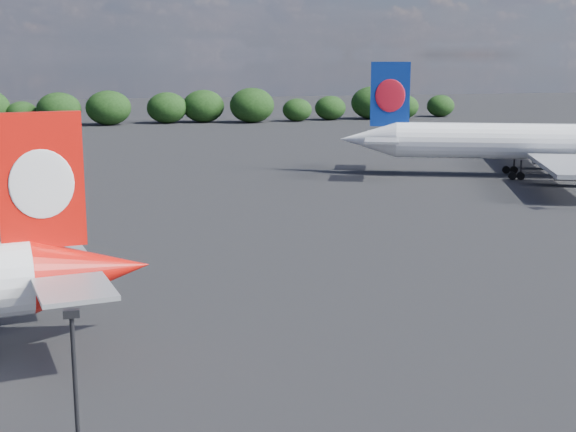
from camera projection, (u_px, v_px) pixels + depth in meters
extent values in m
plane|color=black|center=(50.00, 212.00, 93.14)|extent=(500.00, 500.00, 0.00)
cone|color=red|center=(92.00, 270.00, 50.37)|extent=(7.93, 5.62, 4.58)
cube|color=red|center=(41.00, 181.00, 48.15)|extent=(5.06, 1.20, 8.25)
ellipsoid|color=white|center=(42.00, 184.00, 47.93)|extent=(3.84, 0.75, 4.22)
ellipsoid|color=white|center=(41.00, 183.00, 48.43)|extent=(3.84, 0.75, 4.22)
cube|color=#93949A|center=(74.00, 289.00, 45.04)|extent=(4.89, 6.05, 0.28)
cube|color=#93949A|center=(51.00, 250.00, 54.13)|extent=(4.89, 6.05, 0.28)
cylinder|color=white|center=(534.00, 141.00, 118.54)|extent=(39.46, 19.97, 5.31)
cone|color=white|center=(368.00, 139.00, 121.51)|extent=(9.87, 8.10, 5.31)
cube|color=navy|center=(390.00, 94.00, 119.78)|extent=(5.62, 2.67, 9.56)
ellipsoid|color=red|center=(390.00, 96.00, 119.51)|extent=(4.22, 1.86, 4.89)
ellipsoid|color=red|center=(390.00, 95.00, 120.13)|extent=(4.22, 1.86, 4.89)
cube|color=#93949A|center=(382.00, 141.00, 115.48)|extent=(6.81, 7.70, 0.32)
cube|color=#93949A|center=(382.00, 133.00, 126.85)|extent=(6.81, 7.70, 0.32)
cube|color=#93949A|center=(568.00, 166.00, 105.18)|extent=(14.33, 22.30, 0.58)
cube|color=#93949A|center=(532.00, 143.00, 132.06)|extent=(14.33, 22.30, 0.58)
cylinder|color=#93949A|center=(575.00, 171.00, 110.36)|extent=(6.00, 4.64, 2.87)
cube|color=#93949A|center=(575.00, 165.00, 110.22)|extent=(2.29, 1.17, 1.28)
cylinder|color=#93949A|center=(551.00, 156.00, 126.91)|extent=(6.00, 4.64, 2.87)
cube|color=#93949A|center=(551.00, 151.00, 126.76)|extent=(2.29, 1.17, 1.28)
cylinder|color=black|center=(521.00, 169.00, 116.43)|extent=(0.39, 0.39, 2.66)
cylinder|color=black|center=(520.00, 176.00, 116.63)|extent=(1.26, 0.88, 1.17)
cylinder|color=black|center=(512.00, 176.00, 116.77)|extent=(1.26, 0.88, 1.17)
cylinder|color=black|center=(514.00, 163.00, 122.64)|extent=(0.39, 0.39, 2.66)
cylinder|color=black|center=(514.00, 170.00, 122.84)|extent=(1.26, 0.88, 1.17)
cylinder|color=black|center=(506.00, 170.00, 122.98)|extent=(1.26, 0.88, 1.17)
cube|color=black|center=(71.00, 314.00, 27.03)|extent=(0.55, 0.30, 0.28)
cube|color=yellow|center=(109.00, 109.00, 211.00)|extent=(5.00, 0.30, 3.00)
cylinder|color=#95989D|center=(110.00, 119.00, 211.55)|extent=(0.30, 0.30, 2.50)
ellipsoid|color=black|center=(22.00, 114.00, 204.90)|extent=(8.15, 6.90, 6.27)
ellipsoid|color=black|center=(59.00, 109.00, 203.79)|extent=(11.19, 9.47, 8.61)
ellipsoid|color=black|center=(108.00, 108.00, 206.85)|extent=(11.64, 9.85, 8.95)
ellipsoid|color=black|center=(167.00, 108.00, 212.65)|extent=(10.69, 9.05, 8.22)
ellipsoid|color=black|center=(203.00, 106.00, 215.50)|extent=(11.34, 9.59, 8.72)
ellipsoid|color=black|center=(252.00, 105.00, 214.50)|extent=(12.11, 10.24, 9.31)
ellipsoid|color=black|center=(297.00, 110.00, 219.07)|extent=(8.13, 6.88, 6.25)
ellipsoid|color=black|center=(330.00, 108.00, 223.54)|extent=(8.76, 7.41, 6.74)
ellipsoid|color=black|center=(372.00, 103.00, 226.70)|extent=(11.97, 10.13, 9.21)
ellipsoid|color=black|center=(403.00, 107.00, 227.63)|extent=(8.88, 7.51, 6.83)
ellipsoid|color=black|center=(441.00, 106.00, 235.67)|extent=(8.29, 7.02, 6.38)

